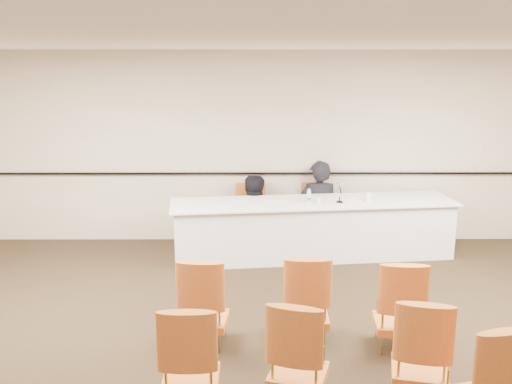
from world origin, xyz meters
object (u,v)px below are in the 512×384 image
Objects in this scene: water_bottle at (309,196)px; aud_chair_front_mid at (306,297)px; aud_chair_back_right at (421,347)px; aud_chair_front_left at (204,300)px; aud_chair_back_mid at (299,350)px; panelist_main_chair at (318,214)px; aud_chair_extra at (483,376)px; panelist_main at (318,215)px; aud_chair_front_right at (399,303)px; panel_table at (313,229)px; drinking_glass at (319,200)px; panelist_second at (252,227)px; coffee_cup at (369,197)px; aud_chair_back_left at (190,355)px; panelist_second_chair at (252,216)px; microphone at (340,193)px.

water_bottle is 2.60m from aud_chair_front_mid.
aud_chair_back_right is at bearing -48.77° from aud_chair_front_mid.
aud_chair_back_mid is (0.88, -1.03, 0.00)m from aud_chair_front_left.
panelist_main_chair is 1.00× the size of aud_chair_back_mid.
panelist_main_chair is 4.80m from aud_chair_extra.
aud_chair_front_right is (0.44, -3.39, 0.02)m from panelist_main.
aud_chair_front_right reaches higher than panel_table.
water_bottle is 2.05× the size of drinking_glass.
panelist_second is at bearing 146.75° from drinking_glass.
coffee_cup is 0.14× the size of aud_chair_front_right.
aud_chair_back_mid is (0.41, -4.22, 0.18)m from panelist_second.
aud_chair_back_left reaches higher than panel_table.
drinking_glass is 0.11× the size of aud_chair_front_mid.
aud_chair_front_right is at bearing -72.08° from panelist_second_chair.
aud_chair_back_left and aud_chair_extra have the same top height.
panelist_main_chair is at bearing 83.42° from drinking_glass.
aud_chair_front_mid is 1.38m from aud_chair_back_right.
aud_chair_front_right is at bearing -78.83° from drinking_glass.
coffee_cup is at bearing 132.70° from panelist_main.
water_bottle is 2.96m from aud_chair_front_left.
coffee_cup is at bearing 59.66° from aud_chair_back_left.
panel_table is at bearing 88.92° from aud_chair_extra.
microphone reaches higher than panelist_second_chair.
panelist_second is 1.88m from coffee_cup.
water_bottle is at bearing -163.96° from microphone.
panel_table is at bearing -35.53° from panelist_second_chair.
aud_chair_back_mid is 1.00× the size of aud_chair_back_right.
aud_chair_back_mid is at bearing -87.21° from microphone.
drinking_glass is at bearing 105.71° from aud_chair_front_right.
microphone is at bearing -172.40° from coffee_cup.
coffee_cup is at bearing 77.99° from aud_chair_extra.
panelist_main is 3.27m from aud_chair_front_mid.
panelist_main reaches higher than aud_chair_extra.
aud_chair_front_mid is at bearing -104.91° from panelist_main_chair.
panel_table is 20.22× the size of water_bottle.
panelist_second reaches higher than panel_table.
aud_chair_extra is (0.75, -4.75, 0.00)m from panelist_main_chair.
panelist_second is at bearing 118.91° from aud_chair_front_right.
panelist_main is at bearing 72.29° from water_bottle.
aud_chair_back_right is at bearing -88.06° from panel_table.
microphone is at bearing 98.97° from aud_chair_front_right.
aud_chair_front_left is at bearing -119.27° from drinking_glass.
microphone is at bearing 146.43° from panelist_second.
panel_table is 0.67m from microphone.
drinking_glass is at bearing 65.42° from aud_chair_front_left.
panelist_main is 17.58× the size of drinking_glass.
panelist_main reaches higher than aud_chair_back_left.
microphone is at bearing -16.91° from panel_table.
microphone is (0.23, -0.69, 0.52)m from panelist_main.
panelist_second is at bearing 122.03° from aud_chair_back_right.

